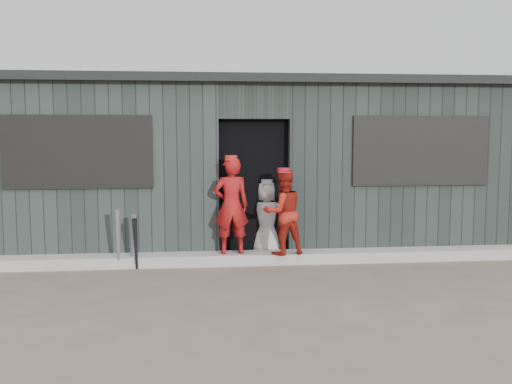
{
  "coord_description": "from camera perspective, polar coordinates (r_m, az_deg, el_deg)",
  "views": [
    {
      "loc": [
        -0.79,
        -5.92,
        1.82
      ],
      "look_at": [
        0.0,
        1.8,
        1.0
      ],
      "focal_mm": 40.0,
      "sensor_mm": 36.0,
      "label": 1
    }
  ],
  "objects": [
    {
      "name": "player_grey_back",
      "position": [
        8.25,
        1.07,
        -2.75
      ],
      "size": [
        0.62,
        0.48,
        1.12
      ],
      "primitive_type": "imported",
      "rotation": [
        0.0,
        0.0,
        2.89
      ],
      "color": "#A6A6A6",
      "rests_on": "ground"
    },
    {
      "name": "player_red_left",
      "position": [
        7.81,
        -2.49,
        -1.38
      ],
      "size": [
        0.51,
        0.36,
        1.33
      ],
      "primitive_type": "imported",
      "rotation": [
        0.0,
        0.0,
        3.23
      ],
      "color": "maroon",
      "rests_on": "curb"
    },
    {
      "name": "bat_left",
      "position": [
        7.71,
        -13.63,
        -4.62
      ],
      "size": [
        0.1,
        0.26,
        0.83
      ],
      "primitive_type": "cone",
      "rotation": [
        0.22,
        0.0,
        0.14
      ],
      "color": "gray",
      "rests_on": "ground"
    },
    {
      "name": "player_red_right",
      "position": [
        7.78,
        2.75,
        -2.03
      ],
      "size": [
        0.66,
        0.57,
        1.16
      ],
      "primitive_type": "imported",
      "rotation": [
        0.0,
        0.0,
        3.39
      ],
      "color": "maroon",
      "rests_on": "curb"
    },
    {
      "name": "bat_right",
      "position": [
        7.68,
        -11.94,
        -5.13
      ],
      "size": [
        0.07,
        0.2,
        0.7
      ],
      "primitive_type": "cone",
      "rotation": [
        0.19,
        0.0,
        -0.03
      ],
      "color": "black",
      "rests_on": "ground"
    },
    {
      "name": "bat_mid",
      "position": [
        7.85,
        -12.18,
        -4.73
      ],
      "size": [
        0.14,
        0.3,
        0.74
      ],
      "primitive_type": "cone",
      "rotation": [
        0.3,
        0.0,
        0.25
      ],
      "color": "gray",
      "rests_on": "ground"
    },
    {
      "name": "ground",
      "position": [
        6.24,
        1.71,
        -10.92
      ],
      "size": [
        80.0,
        80.0,
        0.0
      ],
      "primitive_type": "plane",
      "color": "brown",
      "rests_on": "ground"
    },
    {
      "name": "dugout",
      "position": [
        9.47,
        -1.05,
        2.81
      ],
      "size": [
        8.3,
        3.3,
        2.62
      ],
      "color": "black",
      "rests_on": "ground"
    },
    {
      "name": "curb",
      "position": [
        7.97,
        -0.01,
        -6.61
      ],
      "size": [
        8.0,
        0.36,
        0.15
      ],
      "primitive_type": "cube",
      "color": "#9B9B96",
      "rests_on": "ground"
    }
  ]
}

